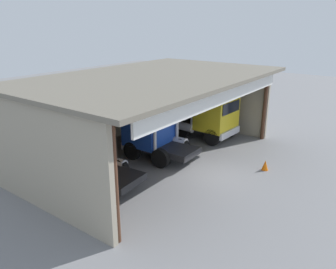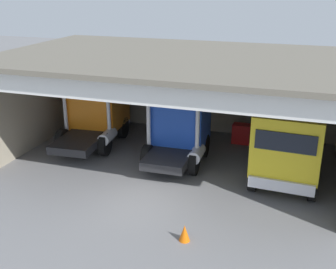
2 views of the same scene
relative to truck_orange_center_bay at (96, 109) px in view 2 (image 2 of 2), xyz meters
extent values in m
plane|color=slate|center=(4.56, -5.18, -1.76)|extent=(80.00, 80.00, 0.00)
cube|color=#9E937F|center=(4.56, 3.50, 0.60)|extent=(14.53, 0.24, 4.71)
cube|color=#9E937F|center=(-2.71, -0.84, 0.60)|extent=(0.24, 8.68, 4.71)
cube|color=#6E6759|center=(4.56, -1.23, 3.06)|extent=(15.13, 9.45, 0.20)
cube|color=white|center=(4.56, -5.49, 2.61)|extent=(13.08, 0.12, 0.90)
cube|color=orange|center=(-0.05, 0.31, 0.30)|extent=(2.71, 2.71, 2.49)
cube|color=black|center=(-0.15, 1.59, 0.74)|extent=(2.14, 0.23, 0.75)
cube|color=silver|center=(-0.15, 1.62, -1.04)|extent=(2.40, 0.35, 0.44)
cube|color=#232326|center=(0.11, -1.67, -1.01)|extent=(2.17, 3.75, 0.36)
cylinder|color=silver|center=(-1.07, -1.18, 0.04)|extent=(0.18, 0.18, 2.47)
cylinder|color=silver|center=(1.20, -1.01, 0.04)|extent=(0.18, 0.18, 2.47)
cylinder|color=silver|center=(1.22, -1.28, -0.89)|extent=(0.65, 1.24, 0.56)
cylinder|color=black|center=(-1.19, 0.73, -1.19)|extent=(0.39, 1.15, 1.13)
cylinder|color=black|center=(1.02, 0.90, -1.19)|extent=(0.39, 1.15, 1.13)
cylinder|color=black|center=(-1.00, -1.75, -1.19)|extent=(0.39, 1.15, 1.13)
cylinder|color=black|center=(1.22, -1.58, -1.19)|extent=(0.39, 1.15, 1.13)
cube|color=#1E47B7|center=(4.66, -0.68, 0.51)|extent=(2.50, 2.28, 2.95)
cube|color=black|center=(4.63, 0.45, 1.03)|extent=(2.07, 0.12, 0.89)
cube|color=silver|center=(4.63, 0.48, -1.06)|extent=(2.32, 0.23, 0.44)
cube|color=#232326|center=(4.71, -2.27, -1.03)|extent=(1.91, 2.95, 0.36)
cylinder|color=silver|center=(3.60, -1.97, 0.24)|extent=(0.18, 0.18, 2.90)
cylinder|color=silver|center=(5.79, -1.91, 0.24)|extent=(0.18, 0.18, 2.90)
cylinder|color=silver|center=(5.80, -1.94, -0.91)|extent=(0.59, 1.22, 0.56)
cylinder|color=black|center=(3.58, -0.27, -1.21)|extent=(0.33, 1.10, 1.09)
cylinder|color=black|center=(5.72, -0.21, -1.21)|extent=(0.33, 1.10, 1.09)
cylinder|color=black|center=(3.64, -2.30, -1.21)|extent=(0.33, 1.10, 1.09)
cylinder|color=black|center=(5.78, -2.24, -1.21)|extent=(0.33, 1.10, 1.09)
cube|color=yellow|center=(9.52, -2.52, 0.26)|extent=(2.64, 2.20, 2.41)
cube|color=black|center=(9.47, -3.58, 0.68)|extent=(2.17, 0.15, 0.72)
cube|color=silver|center=(9.47, -3.61, -1.05)|extent=(2.43, 0.27, 0.44)
cube|color=#232326|center=(9.61, -0.52, -1.02)|extent=(2.07, 3.72, 0.36)
cylinder|color=silver|center=(10.72, -1.38, 0.14)|extent=(0.18, 0.18, 2.68)
cylinder|color=silver|center=(8.42, -1.28, 0.14)|extent=(0.18, 0.18, 2.68)
cylinder|color=silver|center=(8.45, -0.77, -0.90)|extent=(0.61, 1.22, 0.56)
cylinder|color=black|center=(10.63, -2.99, -1.20)|extent=(0.35, 1.13, 1.12)
cylinder|color=black|center=(8.38, -2.89, -1.20)|extent=(0.35, 1.13, 1.12)
cylinder|color=black|center=(10.73, -0.57, -1.20)|extent=(0.35, 1.13, 1.12)
cylinder|color=black|center=(8.48, -0.47, -1.20)|extent=(0.35, 1.13, 1.12)
cylinder|color=#194CB2|center=(6.91, 2.15, -1.30)|extent=(0.58, 0.58, 0.91)
cube|color=red|center=(7.10, 2.10, -1.26)|extent=(0.90, 0.60, 1.00)
cone|color=orange|center=(6.77, -7.08, -1.48)|extent=(0.36, 0.36, 0.56)
camera|label=1|loc=(-9.60, -12.58, 5.87)|focal=35.31mm
camera|label=2|loc=(9.87, -18.06, 6.12)|focal=44.58mm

